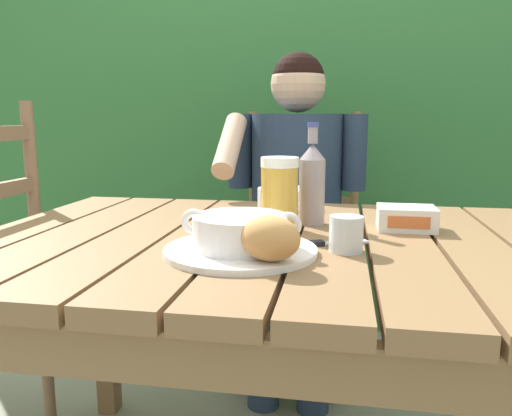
# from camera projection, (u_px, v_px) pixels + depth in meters

# --- Properties ---
(dining_table) EXTENTS (1.27, 0.90, 0.73)m
(dining_table) POSITION_uv_depth(u_px,v_px,m) (265.00, 277.00, 1.10)
(dining_table) COLOR brown
(dining_table) RESTS_ON ground_plane
(hedge_backdrop) EXTENTS (3.79, 0.86, 2.50)m
(hedge_backdrop) POSITION_uv_depth(u_px,v_px,m) (313.00, 110.00, 2.54)
(hedge_backdrop) COLOR #306A35
(hedge_backdrop) RESTS_ON ground_plane
(chair_near_diner) EXTENTS (0.46, 0.47, 1.01)m
(chair_near_diner) POSITION_uv_depth(u_px,v_px,m) (299.00, 246.00, 2.00)
(chair_near_diner) COLOR brown
(chair_near_diner) RESTS_ON ground_plane
(person_eating) EXTENTS (0.48, 0.47, 1.20)m
(person_eating) POSITION_uv_depth(u_px,v_px,m) (294.00, 197.00, 1.76)
(person_eating) COLOR #24344B
(person_eating) RESTS_ON ground_plane
(serving_plate) EXTENTS (0.29, 0.29, 0.01)m
(serving_plate) POSITION_uv_depth(u_px,v_px,m) (240.00, 250.00, 0.95)
(serving_plate) COLOR white
(serving_plate) RESTS_ON dining_table
(soup_bowl) EXTENTS (0.23, 0.18, 0.07)m
(soup_bowl) POSITION_uv_depth(u_px,v_px,m) (240.00, 231.00, 0.94)
(soup_bowl) COLOR white
(soup_bowl) RESTS_ON serving_plate
(bread_roll) EXTENTS (0.12, 0.10, 0.08)m
(bread_roll) POSITION_uv_depth(u_px,v_px,m) (270.00, 238.00, 0.85)
(bread_roll) COLOR tan
(bread_roll) RESTS_ON serving_plate
(beer_glass) EXTENTS (0.09, 0.09, 0.17)m
(beer_glass) POSITION_uv_depth(u_px,v_px,m) (279.00, 194.00, 1.13)
(beer_glass) COLOR gold
(beer_glass) RESTS_ON dining_table
(beer_bottle) EXTENTS (0.06, 0.06, 0.24)m
(beer_bottle) POSITION_uv_depth(u_px,v_px,m) (312.00, 182.00, 1.19)
(beer_bottle) COLOR gray
(beer_bottle) RESTS_ON dining_table
(water_glass_small) EXTENTS (0.06, 0.06, 0.07)m
(water_glass_small) POSITION_uv_depth(u_px,v_px,m) (346.00, 234.00, 0.96)
(water_glass_small) COLOR silver
(water_glass_small) RESTS_ON dining_table
(butter_tub) EXTENTS (0.13, 0.10, 0.05)m
(butter_tub) POSITION_uv_depth(u_px,v_px,m) (406.00, 218.00, 1.15)
(butter_tub) COLOR white
(butter_tub) RESTS_ON dining_table
(table_knife) EXTENTS (0.16, 0.08, 0.01)m
(table_knife) POSITION_uv_depth(u_px,v_px,m) (322.00, 243.00, 1.01)
(table_knife) COLOR silver
(table_knife) RESTS_ON dining_table
(diner_bowl) EXTENTS (0.15, 0.15, 0.06)m
(diner_bowl) POSITION_uv_depth(u_px,v_px,m) (283.00, 198.00, 1.42)
(diner_bowl) COLOR white
(diner_bowl) RESTS_ON dining_table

